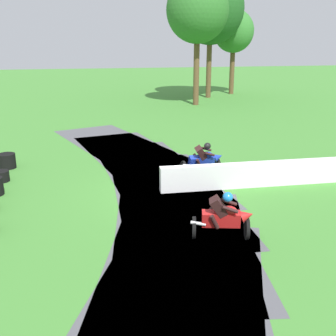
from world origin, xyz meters
The scene contains 11 objects.
ground_plane centered at (0.00, 0.00, 0.00)m, with size 120.00×120.00×0.00m, color #428433.
track_asphalt centered at (-0.57, 0.00, 0.00)m, with size 6.84×24.13×0.01m.
safety_barrier centered at (5.86, 0.00, 0.45)m, with size 0.30×12.24×0.90m, color white.
motorcycle_lead_red centered at (0.80, -3.82, 0.66)m, with size 1.71×1.01×1.43m.
motorcycle_chase_blue centered at (1.72, 1.62, 0.63)m, with size 1.68×0.92×1.42m.
tire_stack_extra_a centered at (-5.87, 2.23, 0.20)m, with size 0.60×0.60×0.40m.
tire_stack_extra_b centered at (-5.94, 3.94, 0.30)m, with size 0.70×0.70×0.60m.
traffic_cone centered at (5.76, 1.48, 0.22)m, with size 0.28×0.28×0.44m, color orange.
tree_far_left centered at (7.80, 22.73, 7.33)m, with size 5.58×5.58×10.29m.
tree_far_right centered at (10.60, 24.78, 5.54)m, with size 3.61×3.61×7.50m.
tree_mid_rise centered at (5.72, 18.87, 6.98)m, with size 4.63×4.63×9.46m.
Camera 1 is at (-2.50, -13.62, 5.17)m, focal length 45.52 mm.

